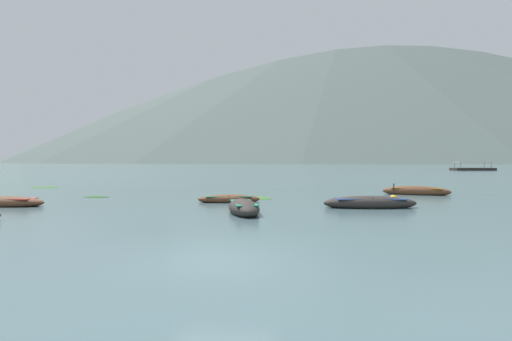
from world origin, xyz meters
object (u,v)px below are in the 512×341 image
rowboat_1 (4,202)px  ferry_0 (473,169)px  mooring_buoy (394,199)px  rowboat_5 (244,208)px  rowboat_0 (370,203)px  rowboat_6 (416,191)px  rowboat_4 (229,199)px

rowboat_1 → ferry_0: ferry_0 is taller
ferry_0 → mooring_buoy: bearing=-117.1°
rowboat_5 → rowboat_0: bearing=22.4°
rowboat_1 → ferry_0: size_ratio=0.39×
rowboat_0 → mooring_buoy: bearing=58.0°
mooring_buoy → rowboat_6: bearing=59.7°
rowboat_5 → ferry_0: ferry_0 is taller
rowboat_6 → ferry_0: ferry_0 is taller
rowboat_6 → ferry_0: 93.50m
rowboat_4 → rowboat_1: bearing=-166.2°
rowboat_0 → rowboat_6: bearing=59.0°
ferry_0 → mooring_buoy: size_ratio=9.49×
rowboat_0 → ferry_0: ferry_0 is taller
rowboat_5 → rowboat_6: (10.87, 10.59, 0.00)m
rowboat_4 → ferry_0: bearing=58.6°
rowboat_1 → ferry_0: bearing=54.5°
rowboat_1 → mooring_buoy: bearing=10.8°
rowboat_5 → mooring_buoy: size_ratio=3.41×
rowboat_1 → ferry_0: 113.14m
rowboat_4 → rowboat_6: (12.17, 5.99, 0.06)m
rowboat_6 → ferry_0: (42.37, 83.35, 0.21)m
rowboat_1 → mooring_buoy: (20.53, 3.90, -0.08)m
rowboat_1 → rowboat_6: 24.94m
rowboat_6 → ferry_0: size_ratio=0.41×
rowboat_4 → rowboat_5: bearing=-74.2°
rowboat_0 → rowboat_1: 18.50m
rowboat_0 → rowboat_5: 6.49m
rowboat_0 → rowboat_4: 7.60m
rowboat_6 → mooring_buoy: bearing=-120.3°
rowboat_4 → rowboat_5: 4.77m
rowboat_5 → ferry_0: size_ratio=0.36×
ferry_0 → rowboat_6: bearing=-116.9°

